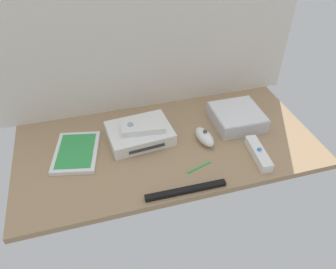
# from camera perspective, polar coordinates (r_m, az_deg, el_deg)

# --- Properties ---
(ground_plane) EXTENTS (1.00, 0.48, 0.02)m
(ground_plane) POSITION_cam_1_polar(r_m,az_deg,el_deg) (1.11, 0.00, -1.99)
(ground_plane) COLOR #9E7F5B
(ground_plane) RESTS_ON ground
(back_wall) EXTENTS (1.10, 0.01, 0.64)m
(back_wall) POSITION_cam_1_polar(r_m,az_deg,el_deg) (1.14, -3.55, 18.73)
(back_wall) COLOR silver
(back_wall) RESTS_ON ground
(game_console) EXTENTS (0.22, 0.18, 0.04)m
(game_console) POSITION_cam_1_polar(r_m,az_deg,el_deg) (1.11, -4.96, 0.18)
(game_console) COLOR white
(game_console) RESTS_ON ground_plane
(mini_computer) EXTENTS (0.17, 0.17, 0.05)m
(mini_computer) POSITION_cam_1_polar(r_m,az_deg,el_deg) (1.20, 11.93, 3.04)
(mini_computer) COLOR silver
(mini_computer) RESTS_ON ground_plane
(game_case) EXTENTS (0.17, 0.21, 0.02)m
(game_case) POSITION_cam_1_polar(r_m,az_deg,el_deg) (1.10, -15.71, -2.98)
(game_case) COLOR white
(game_case) RESTS_ON ground_plane
(remote_wand) EXTENTS (0.05, 0.15, 0.03)m
(remote_wand) POSITION_cam_1_polar(r_m,az_deg,el_deg) (1.08, 15.50, -3.20)
(remote_wand) COLOR white
(remote_wand) RESTS_ON ground_plane
(remote_nunchuk) EXTENTS (0.06, 0.11, 0.05)m
(remote_nunchuk) POSITION_cam_1_polar(r_m,az_deg,el_deg) (1.10, 6.41, -0.42)
(remote_nunchuk) COLOR white
(remote_nunchuk) RESTS_ON ground_plane
(remote_classic_pad) EXTENTS (0.15, 0.10, 0.02)m
(remote_classic_pad) POSITION_cam_1_polar(r_m,az_deg,el_deg) (1.09, -4.46, 1.50)
(remote_classic_pad) COLOR white
(remote_classic_pad) RESTS_ON game_console
(sensor_bar) EXTENTS (0.24, 0.02, 0.01)m
(sensor_bar) POSITION_cam_1_polar(r_m,az_deg,el_deg) (0.95, 3.16, -9.70)
(sensor_bar) COLOR black
(sensor_bar) RESTS_ON ground_plane
(stylus_pen) EXTENTS (0.09, 0.03, 0.01)m
(stylus_pen) POSITION_cam_1_polar(r_m,az_deg,el_deg) (1.02, 5.47, -5.64)
(stylus_pen) COLOR green
(stylus_pen) RESTS_ON ground_plane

